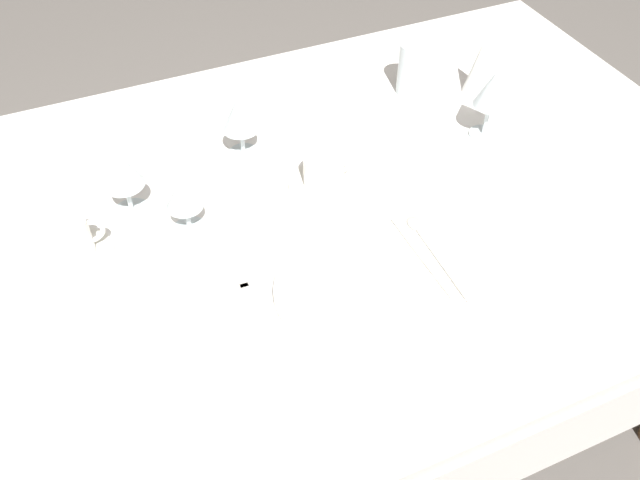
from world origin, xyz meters
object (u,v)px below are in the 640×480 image
at_px(coffee_cup_left, 71,239).
at_px(fork_outer, 256,315).
at_px(wine_glass_far, 184,197).
at_px(napkin_folded, 481,65).
at_px(spoon_soup, 431,246).
at_px(wine_glass_right, 240,115).
at_px(drink_tumbler, 412,69).
at_px(dinner_plate, 348,291).
at_px(coffee_cup_right, 324,170).
at_px(wine_glass_left, 493,91).
at_px(dinner_knife, 424,257).
at_px(wine_glass_centre, 121,171).

bearing_deg(coffee_cup_left, fork_outer, -45.52).
height_order(coffee_cup_left, wine_glass_far, wine_glass_far).
bearing_deg(coffee_cup_left, napkin_folded, 9.78).
xyz_separation_m(spoon_soup, wine_glass_far, (-0.39, 0.22, 0.08)).
bearing_deg(wine_glass_right, drink_tumbler, 8.60).
distance_m(dinner_plate, coffee_cup_right, 0.28).
distance_m(wine_glass_left, napkin_folded, 0.17).
distance_m(coffee_cup_right, wine_glass_right, 0.21).
height_order(dinner_plate, fork_outer, dinner_plate).
height_order(dinner_plate, wine_glass_far, wine_glass_far).
bearing_deg(wine_glass_left, dinner_knife, -138.30).
relative_size(dinner_plate, coffee_cup_right, 2.51).
relative_size(dinner_knife, coffee_cup_right, 2.08).
height_order(coffee_cup_right, napkin_folded, napkin_folded).
relative_size(spoon_soup, wine_glass_far, 1.77).
xyz_separation_m(dinner_knife, spoon_soup, (0.02, 0.02, -0.00)).
bearing_deg(coffee_cup_right, wine_glass_right, 125.12).
xyz_separation_m(coffee_cup_left, wine_glass_left, (0.87, 0.01, 0.06)).
xyz_separation_m(spoon_soup, coffee_cup_left, (-0.59, 0.23, 0.04)).
bearing_deg(wine_glass_left, wine_glass_far, -177.37).
bearing_deg(dinner_knife, wine_glass_right, 115.95).
bearing_deg(drink_tumbler, wine_glass_centre, -167.68).
bearing_deg(dinner_knife, wine_glass_centre, 144.19).
height_order(spoon_soup, wine_glass_right, wine_glass_right).
relative_size(dinner_plate, fork_outer, 1.12).
distance_m(spoon_soup, coffee_cup_right, 0.26).
xyz_separation_m(wine_glass_left, wine_glass_far, (-0.66, -0.03, -0.03)).
height_order(dinner_plate, dinner_knife, dinner_plate).
bearing_deg(wine_glass_far, wine_glass_centre, 133.63).
distance_m(dinner_plate, fork_outer, 0.16).
bearing_deg(wine_glass_centre, fork_outer, -67.97).
relative_size(dinner_plate, wine_glass_centre, 1.70).
height_order(dinner_plate, napkin_folded, napkin_folded).
bearing_deg(coffee_cup_right, spoon_soup, -64.19).
height_order(dinner_plate, wine_glass_centre, wine_glass_centre).
distance_m(coffee_cup_left, napkin_folded, 0.96).
xyz_separation_m(coffee_cup_right, wine_glass_far, (-0.28, -0.01, 0.04)).
relative_size(dinner_knife, wine_glass_far, 1.69).
xyz_separation_m(dinner_knife, wine_glass_far, (-0.37, 0.24, 0.08)).
xyz_separation_m(fork_outer, dinner_knife, (0.32, 0.00, 0.00)).
distance_m(spoon_soup, drink_tumbler, 0.51).
height_order(dinner_plate, wine_glass_right, wine_glass_right).
bearing_deg(coffee_cup_right, napkin_folded, 19.67).
bearing_deg(coffee_cup_right, wine_glass_left, 2.37).
relative_size(spoon_soup, wine_glass_left, 1.40).
distance_m(fork_outer, coffee_cup_left, 0.36).
bearing_deg(wine_glass_right, coffee_cup_right, -54.88).
xyz_separation_m(dinner_plate, wine_glass_centre, (-0.29, 0.35, 0.09)).
bearing_deg(fork_outer, wine_glass_right, 73.78).
bearing_deg(napkin_folded, coffee_cup_right, -160.33).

